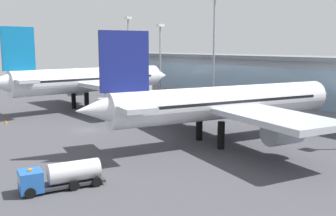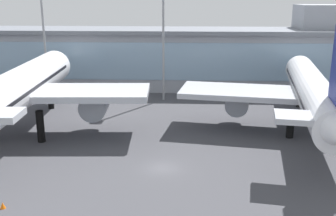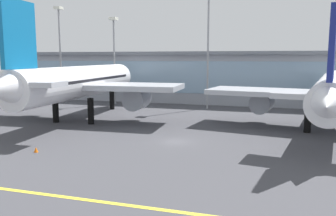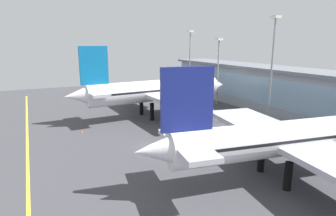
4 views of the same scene
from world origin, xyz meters
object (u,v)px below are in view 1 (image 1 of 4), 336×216
object	(u,v)px
apron_light_mast_west	(128,45)
apron_light_mast_centre	(214,39)
safety_cone	(6,122)
apron_light_mast_far_east	(160,50)
airliner_near_left	(90,80)
fuel_tanker_truck	(59,176)
airliner_near_right	(225,103)

from	to	relation	value
apron_light_mast_west	apron_light_mast_centre	distance (m)	38.42
apron_light_mast_centre	safety_cone	bearing A→B (deg)	-106.87
apron_light_mast_far_east	safety_cone	distance (m)	49.05
airliner_near_left	fuel_tanker_truck	distance (m)	54.87
airliner_near_left	safety_cone	bearing A→B (deg)	-166.35
safety_cone	apron_light_mast_far_east	bearing A→B (deg)	103.32
airliner_near_right	apron_light_mast_centre	bearing A→B (deg)	59.77
apron_light_mast_west	safety_cone	distance (m)	52.46
airliner_near_right	fuel_tanker_truck	size ratio (longest dim) A/B	5.17
apron_light_mast_far_east	safety_cone	world-z (taller)	apron_light_mast_far_east
apron_light_mast_centre	safety_cone	size ratio (longest dim) A/B	39.63
apron_light_mast_west	safety_cone	size ratio (longest dim) A/B	36.55
airliner_near_left	apron_light_mast_centre	xyz separation A→B (m)	(19.89, 22.64, 9.95)
airliner_near_left	apron_light_mast_west	size ratio (longest dim) A/B	1.98
apron_light_mast_far_east	fuel_tanker_truck	bearing A→B (deg)	-43.60
apron_light_mast_centre	apron_light_mast_far_east	bearing A→B (deg)	176.49
apron_light_mast_west	apron_light_mast_centre	bearing A→B (deg)	1.26
airliner_near_left	apron_light_mast_far_east	bearing A→B (deg)	7.20
airliner_near_right	fuel_tanker_truck	xyz separation A→B (m)	(4.44, -29.12, -4.89)
airliner_near_left	apron_light_mast_far_east	world-z (taller)	apron_light_mast_far_east
apron_light_mast_centre	airliner_near_left	bearing A→B (deg)	-131.30
airliner_near_right	safety_cone	distance (m)	45.15
fuel_tanker_truck	apron_light_mast_centre	distance (m)	58.20
airliner_near_left	apron_light_mast_far_east	xyz separation A→B (m)	(-4.35, 24.12, 7.23)
apron_light_mast_west	safety_cone	xyz separation A→B (m)	(24.98, -43.39, -15.66)
apron_light_mast_west	safety_cone	bearing A→B (deg)	-60.07
apron_light_mast_centre	apron_light_mast_far_east	distance (m)	24.44
airliner_near_left	safety_cone	size ratio (longest dim) A/B	72.35
apron_light_mast_west	apron_light_mast_far_east	bearing A→B (deg)	9.35
apron_light_mast_centre	safety_cone	world-z (taller)	apron_light_mast_centre
airliner_near_left	apron_light_mast_west	world-z (taller)	apron_light_mast_west
fuel_tanker_truck	apron_light_mast_west	size ratio (longest dim) A/B	0.38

